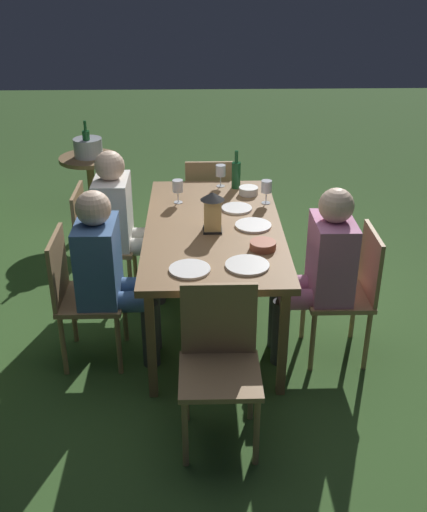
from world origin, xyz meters
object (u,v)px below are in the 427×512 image
object	(u,v)px
chair_side_left_a	(349,288)
wine_glass_a	(178,187)
chair_side_right_b	(97,239)
person_in_blue	(110,270)
person_in_pink	(320,267)
bowl_olives	(263,245)
green_bottle_on_table	(236,174)
plate_a	(253,225)
wine_glass_b	(221,172)
lantern_centerpiece	(212,210)
side_table	(91,180)
bowl_bread	(249,190)
ice_bucket	(88,146)
wine_glass_c	(266,188)
plate_b	(190,269)
chair_side_right_a	(80,292)
dining_table	(214,233)
person_in_cream	(123,220)
chair_head_far	(210,201)
chair_head_near	(219,359)
plate_c	(247,265)
plate_d	(237,208)

from	to	relation	value
chair_side_left_a	wine_glass_a	distance (m)	1.40
chair_side_right_b	person_in_blue	bearing A→B (deg)	-165.73
chair_side_left_a	wine_glass_a	world-z (taller)	wine_glass_a
person_in_pink	bowl_olives	size ratio (longest dim) A/B	7.16
green_bottle_on_table	plate_a	xyz separation A→B (m)	(-0.72, -0.07, -0.10)
person_in_pink	wine_glass_b	xyz separation A→B (m)	(1.12, 0.57, 0.24)
lantern_centerpiece	side_table	world-z (taller)	lantern_centerpiece
lantern_centerpiece	wine_glass_a	bearing A→B (deg)	25.18
person_in_blue	bowl_olives	world-z (taller)	person_in_blue
bowl_bread	ice_bucket	xyz separation A→B (m)	(1.19, 1.37, -0.01)
person_in_pink	ice_bucket	distance (m)	2.76
wine_glass_c	ice_bucket	size ratio (longest dim) A/B	0.49
chair_side_right_b	bowl_olives	bearing A→B (deg)	-123.40
person_in_pink	ice_bucket	xyz separation A→B (m)	(2.14, 1.74, 0.14)
person_in_pink	plate_b	world-z (taller)	person_in_pink
chair_side_right_a	wine_glass_c	size ratio (longest dim) A/B	5.15
dining_table	wine_glass_a	bearing A→B (deg)	30.59
person_in_pink	wine_glass_b	bearing A→B (deg)	26.98
chair_side_left_a	person_in_blue	size ratio (longest dim) A/B	0.76
wine_glass_c	plate_b	size ratio (longest dim) A/B	0.71
person_in_cream	chair_head_far	size ratio (longest dim) A/B	1.32
chair_head_near	wine_glass_a	xyz separation A→B (m)	(1.51, 0.24, 0.39)
plate_c	plate_d	distance (m)	0.86
bowl_bread	chair_head_far	bearing A→B (deg)	26.86
wine_glass_b	side_table	size ratio (longest dim) A/B	0.25
green_bottle_on_table	plate_c	world-z (taller)	green_bottle_on_table
chair_head_far	bowl_bread	distance (m)	0.68
chair_side_right_b	plate_d	world-z (taller)	chair_side_right_b
chair_side_right_a	wine_glass_b	xyz separation A→B (m)	(1.12, -0.91, 0.39)
plate_d	wine_glass_b	bearing A→B (deg)	11.63
person_in_pink	bowl_bread	world-z (taller)	person_in_pink
chair_side_left_a	bowl_bread	size ratio (longest dim) A/B	6.15
person_in_pink	wine_glass_a	world-z (taller)	person_in_pink
wine_glass_b	ice_bucket	xyz separation A→B (m)	(1.02, 1.17, -0.10)
plate_b	lantern_centerpiece	bearing A→B (deg)	-14.87
person_in_cream	chair_side_left_a	world-z (taller)	person_in_cream
plate_b	plate_d	xyz separation A→B (m)	(0.90, -0.32, 0.00)
person_in_cream	chair_side_right_a	world-z (taller)	person_in_cream
chair_side_right_a	wine_glass_b	world-z (taller)	wine_glass_b
person_in_blue	person_in_pink	bearing A→B (deg)	-90.00
chair_side_right_b	chair_head_far	bearing A→B (deg)	-49.48
plate_d	chair_head_near	bearing A→B (deg)	172.93
chair_side_right_b	person_in_cream	xyz separation A→B (m)	(-0.00, -0.20, 0.15)
wine_glass_a	plate_d	xyz separation A→B (m)	(-0.14, -0.41, -0.11)
side_table	wine_glass_a	bearing A→B (deg)	-147.67
wine_glass_c	plate_a	size ratio (longest dim) A/B	0.71
chair_head_near	side_table	size ratio (longest dim) A/B	1.28
ice_bucket	person_in_pink	bearing A→B (deg)	-140.88
plate_b	bowl_olives	distance (m)	0.52
green_bottle_on_table	ice_bucket	size ratio (longest dim) A/B	0.84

